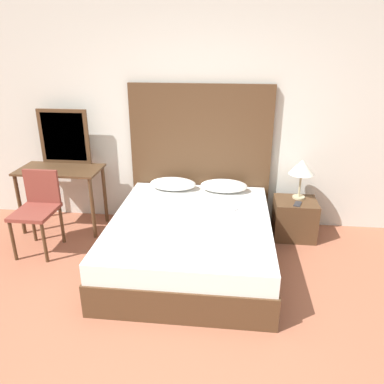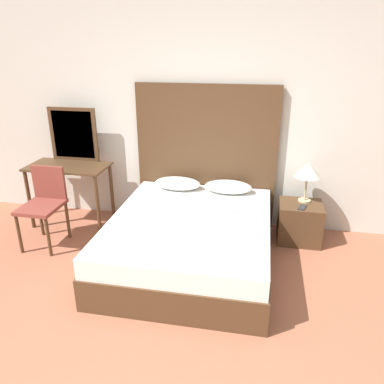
# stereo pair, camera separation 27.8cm
# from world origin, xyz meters

# --- Properties ---
(ground_plane) EXTENTS (16.00, 16.00, 0.00)m
(ground_plane) POSITION_xyz_m (0.00, 0.00, 0.00)
(ground_plane) COLOR #9E5B42
(wall_back) EXTENTS (10.00, 0.06, 2.70)m
(wall_back) POSITION_xyz_m (0.00, 2.58, 1.35)
(wall_back) COLOR silver
(wall_back) RESTS_ON ground_plane
(bed) EXTENTS (1.63, 1.95, 0.51)m
(bed) POSITION_xyz_m (-0.04, 1.50, 0.25)
(bed) COLOR #4C331E
(bed) RESTS_ON ground_plane
(headboard) EXTENTS (1.71, 0.05, 1.74)m
(headboard) POSITION_xyz_m (-0.04, 2.50, 0.87)
(headboard) COLOR #4C331E
(headboard) RESTS_ON ground_plane
(pillow_left) EXTENTS (0.56, 0.30, 0.14)m
(pillow_left) POSITION_xyz_m (-0.35, 2.28, 0.59)
(pillow_left) COLOR white
(pillow_left) RESTS_ON bed
(pillow_right) EXTENTS (0.56, 0.30, 0.14)m
(pillow_right) POSITION_xyz_m (0.27, 2.28, 0.59)
(pillow_right) COLOR white
(pillow_right) RESTS_ON bed
(phone_on_bed) EXTENTS (0.16, 0.15, 0.01)m
(phone_on_bed) POSITION_xyz_m (0.36, 1.79, 0.52)
(phone_on_bed) COLOR #B7B7BC
(phone_on_bed) RESTS_ON bed
(nightstand) EXTENTS (0.48, 0.43, 0.46)m
(nightstand) POSITION_xyz_m (1.12, 2.21, 0.23)
(nightstand) COLOR #4C331E
(nightstand) RESTS_ON ground_plane
(table_lamp) EXTENTS (0.29, 0.29, 0.47)m
(table_lamp) POSITION_xyz_m (1.15, 2.30, 0.84)
(table_lamp) COLOR tan
(table_lamp) RESTS_ON nightstand
(phone_on_nightstand) EXTENTS (0.12, 0.16, 0.01)m
(phone_on_nightstand) POSITION_xyz_m (1.11, 2.10, 0.47)
(phone_on_nightstand) COLOR #232328
(phone_on_nightstand) RESTS_ON nightstand
(vanity_desk) EXTENTS (0.98, 0.52, 0.78)m
(vanity_desk) POSITION_xyz_m (-1.69, 2.14, 0.64)
(vanity_desk) COLOR #4C331E
(vanity_desk) RESTS_ON ground_plane
(vanity_mirror) EXTENTS (0.62, 0.03, 0.67)m
(vanity_mirror) POSITION_xyz_m (-1.69, 2.37, 1.11)
(vanity_mirror) COLOR #4C331E
(vanity_mirror) RESTS_ON vanity_desk
(chair) EXTENTS (0.41, 0.48, 0.88)m
(chair) POSITION_xyz_m (-1.74, 1.63, 0.52)
(chair) COLOR brown
(chair) RESTS_ON ground_plane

